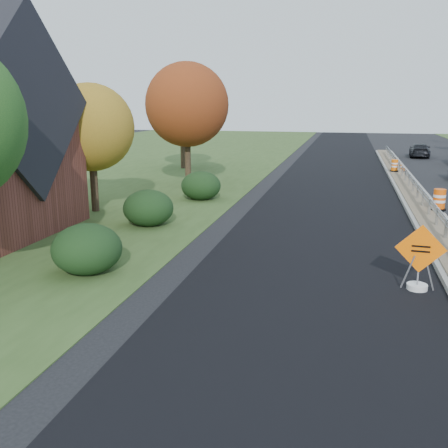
% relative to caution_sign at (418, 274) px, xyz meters
% --- Properties ---
extents(ground, '(140.00, 140.00, 0.00)m').
position_rel_caution_sign_xyz_m(ground, '(1.55, 5.10, -0.47)').
color(ground, black).
rests_on(ground, ground).
extents(grass_verge_near, '(30.00, 120.00, 0.03)m').
position_rel_caution_sign_xyz_m(grass_verge_near, '(-22.45, 15.10, -0.45)').
color(grass_verge_near, '#354E21').
rests_on(grass_verge_near, ground).
extents(milled_overlay, '(7.20, 120.00, 0.01)m').
position_rel_caution_sign_xyz_m(milled_overlay, '(-2.85, 15.10, -0.46)').
color(milled_overlay, black).
rests_on(milled_overlay, ground).
extents(median, '(1.60, 55.00, 0.23)m').
position_rel_caution_sign_xyz_m(median, '(1.55, 13.10, -0.36)').
color(median, gray).
rests_on(median, ground).
extents(guardrail, '(0.10, 46.15, 0.72)m').
position_rel_caution_sign_xyz_m(guardrail, '(1.55, 14.10, 0.26)').
color(guardrail, silver).
rests_on(guardrail, median).
extents(hedge_south, '(2.09, 2.09, 1.52)m').
position_rel_caution_sign_xyz_m(hedge_south, '(-9.45, -0.90, 0.29)').
color(hedge_south, black).
rests_on(hedge_south, ground).
extents(hedge_mid, '(2.09, 2.09, 1.52)m').
position_rel_caution_sign_xyz_m(hedge_mid, '(-9.95, 5.10, 0.29)').
color(hedge_mid, black).
rests_on(hedge_mid, ground).
extents(hedge_north, '(2.09, 2.09, 1.52)m').
position_rel_caution_sign_xyz_m(hedge_north, '(-9.45, 11.10, 0.29)').
color(hedge_north, black).
rests_on(hedge_north, ground).
extents(tree_near_yellow, '(3.96, 3.96, 5.88)m').
position_rel_caution_sign_xyz_m(tree_near_yellow, '(-13.45, 7.10, 3.42)').
color(tree_near_yellow, '#473523').
rests_on(tree_near_yellow, ground).
extents(tree_near_red, '(4.95, 4.95, 7.35)m').
position_rel_caution_sign_xyz_m(tree_near_red, '(-11.45, 15.10, 4.40)').
color(tree_near_red, '#473523').
rests_on(tree_near_red, ground).
extents(tree_near_back, '(4.29, 4.29, 6.37)m').
position_rel_caution_sign_xyz_m(tree_near_back, '(-14.45, 23.10, 3.74)').
color(tree_near_back, '#473523').
rests_on(tree_near_back, ground).
extents(caution_sign, '(1.33, 0.56, 1.84)m').
position_rel_caution_sign_xyz_m(caution_sign, '(0.00, 0.00, 0.00)').
color(caution_sign, white).
rests_on(caution_sign, ground).
extents(barrel_median_mid, '(0.66, 0.66, 0.96)m').
position_rel_caution_sign_xyz_m(barrel_median_mid, '(2.10, 10.16, 0.23)').
color(barrel_median_mid, black).
rests_on(barrel_median_mid, median).
extents(barrel_median_far, '(0.57, 0.57, 0.84)m').
position_rel_caution_sign_xyz_m(barrel_median_far, '(1.22, 23.44, 0.17)').
color(barrel_median_far, black).
rests_on(barrel_median_far, median).
extents(car_dark_far, '(2.14, 4.51, 1.27)m').
position_rel_caution_sign_xyz_m(car_dark_far, '(4.50, 36.42, 0.17)').
color(car_dark_far, black).
rests_on(car_dark_far, ground).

